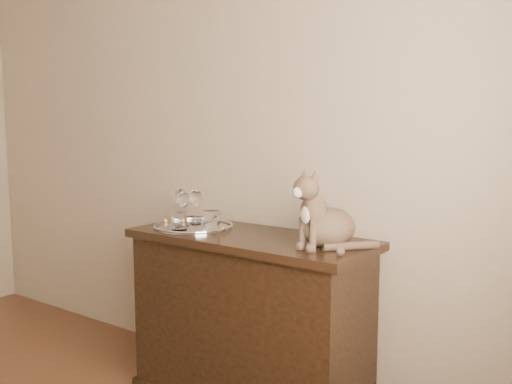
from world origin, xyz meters
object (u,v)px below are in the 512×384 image
sideboard (250,321)px  tray (193,227)px  tumbler_c (212,221)px  cat (328,208)px  wine_glass_c (180,207)px  wine_glass_d (183,208)px  tumbler_b (179,221)px  wine_glass_b (196,207)px

sideboard → tray: bearing=-174.9°
tumbler_c → cat: (0.62, 0.05, 0.11)m
wine_glass_c → wine_glass_d: wine_glass_c is taller
sideboard → tumbler_c: size_ratio=12.56×
wine_glass_d → tumbler_b: (0.06, -0.10, -0.05)m
wine_glass_c → tumbler_c: (0.22, -0.01, -0.05)m
wine_glass_d → tumbler_c: (0.19, -0.00, -0.04)m
wine_glass_d → wine_glass_b: bearing=77.8°
tumbler_b → tumbler_c: size_ratio=0.92×
tray → wine_glass_d: size_ratio=2.21×
wine_glass_c → cat: (0.84, 0.04, 0.07)m
wine_glass_d → tumbler_c: bearing=-0.9°
wine_glass_d → tumbler_b: bearing=-57.1°
sideboard → wine_glass_c: 0.68m
cat → tumbler_c: bearing=-159.5°
sideboard → wine_glass_d: 0.65m
sideboard → wine_glass_b: 0.64m
tumbler_c → wine_glass_c: bearing=176.4°
tumbler_c → cat: bearing=4.6°
wine_glass_d → wine_glass_c: bearing=161.5°
sideboard → tumbler_b: 0.60m
wine_glass_c → tumbler_c: 0.23m
wine_glass_b → tray: bearing=-57.1°
wine_glass_c → wine_glass_d: bearing=-18.5°
tumbler_b → cat: cat is taller
wine_glass_c → tumbler_b: size_ratio=2.13×
tray → wine_glass_b: bearing=122.9°
wine_glass_d → tumbler_c: size_ratio=1.89×
wine_glass_b → wine_glass_d: bearing=-102.2°
wine_glass_b → cat: bearing=-2.1°
sideboard → wine_glass_c: wine_glass_c is taller
wine_glass_b → wine_glass_c: size_ratio=0.95×
wine_glass_b → tumbler_b: bearing=-75.1°
sideboard → cat: size_ratio=3.53×
tray → wine_glass_b: size_ratio=2.24×
wine_glass_b → wine_glass_c: (-0.05, -0.06, 0.00)m
tumbler_b → sideboard: bearing=22.8°
wine_glass_c → wine_glass_d: size_ratio=1.04×
sideboard → wine_glass_b: size_ratio=6.71×
sideboard → tumbler_b: bearing=-157.2°
wine_glass_c → cat: cat is taller
wine_glass_d → cat: bearing=3.3°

